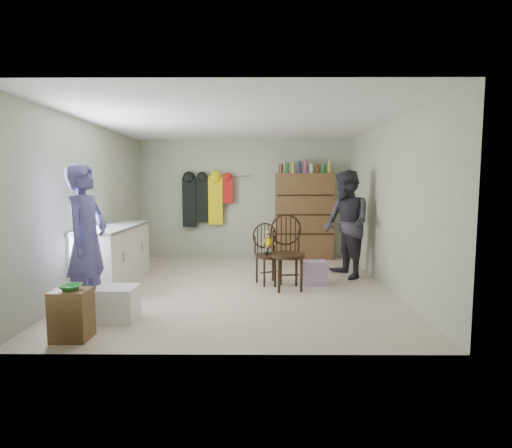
{
  "coord_description": "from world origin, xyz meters",
  "views": [
    {
      "loc": [
        0.29,
        -6.07,
        1.58
      ],
      "look_at": [
        0.25,
        0.2,
        0.95
      ],
      "focal_mm": 28.0,
      "sensor_mm": 36.0,
      "label": 1
    }
  ],
  "objects_px": {
    "chair_front": "(268,249)",
    "chair_far": "(287,249)",
    "counter": "(114,256)",
    "dresser": "(304,216)"
  },
  "relations": [
    {
      "from": "chair_front",
      "to": "chair_far",
      "type": "distance_m",
      "value": 0.43
    },
    {
      "from": "chair_front",
      "to": "dresser",
      "type": "height_order",
      "value": "dresser"
    },
    {
      "from": "chair_front",
      "to": "dresser",
      "type": "bearing_deg",
      "value": 45.66
    },
    {
      "from": "counter",
      "to": "dresser",
      "type": "height_order",
      "value": "dresser"
    },
    {
      "from": "chair_front",
      "to": "chair_far",
      "type": "bearing_deg",
      "value": -71.29
    },
    {
      "from": "dresser",
      "to": "chair_far",
      "type": "bearing_deg",
      "value": -102.22
    },
    {
      "from": "chair_far",
      "to": "dresser",
      "type": "bearing_deg",
      "value": 70.79
    },
    {
      "from": "chair_far",
      "to": "dresser",
      "type": "height_order",
      "value": "dresser"
    },
    {
      "from": "counter",
      "to": "chair_front",
      "type": "relative_size",
      "value": 1.93
    },
    {
      "from": "chair_front",
      "to": "chair_far",
      "type": "relative_size",
      "value": 0.85
    }
  ]
}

